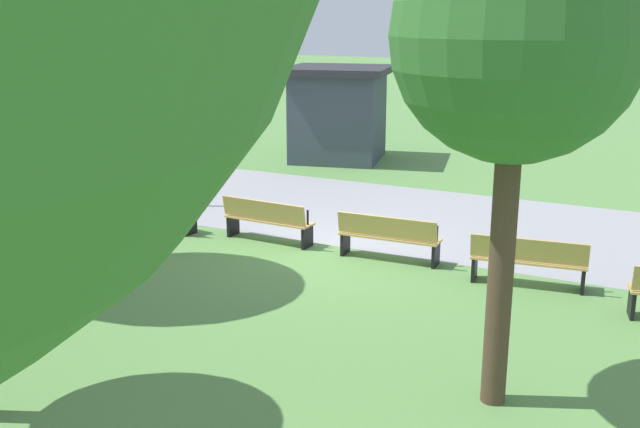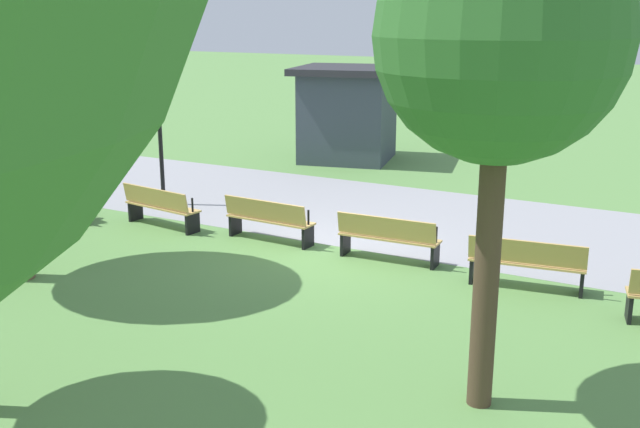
% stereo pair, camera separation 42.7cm
% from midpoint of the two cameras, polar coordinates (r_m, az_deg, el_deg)
% --- Properties ---
extents(ground_plane, '(120.00, 120.00, 0.00)m').
position_cam_midpoint_polar(ground_plane, '(14.58, -0.26, -2.74)').
color(ground_plane, '#5B8C47').
extents(path_paving, '(27.57, 5.49, 0.01)m').
position_cam_midpoint_polar(path_paving, '(17.21, 4.31, 0.03)').
color(path_paving, '#939399').
rests_on(path_paving, ground).
extents(bench_0, '(1.95, 0.87, 0.89)m').
position_cam_midpoint_polar(bench_0, '(17.69, -20.43, 1.11)').
color(bench_0, tan).
rests_on(bench_0, ground).
extents(bench_1, '(1.94, 0.71, 0.89)m').
position_cam_midpoint_polar(bench_1, '(16.27, -13.09, 0.51)').
color(bench_1, tan).
rests_on(bench_1, ground).
extents(bench_2, '(1.91, 0.55, 0.89)m').
position_cam_midpoint_polar(bench_2, '(14.97, -4.87, -0.41)').
color(bench_2, tan).
rests_on(bench_2, ground).
extents(bench_3, '(1.91, 0.55, 0.89)m').
position_cam_midpoint_polar(bench_3, '(13.83, 4.36, -1.71)').
color(bench_3, tan).
rests_on(bench_3, ground).
extents(bench_4, '(1.94, 0.71, 0.89)m').
position_cam_midpoint_polar(bench_4, '(12.91, 14.67, -3.41)').
color(bench_4, tan).
rests_on(bench_4, ground).
extents(person_seated, '(0.41, 0.57, 1.20)m').
position_cam_midpoint_polar(person_seated, '(17.56, -19.74, 1.61)').
color(person_seated, navy).
rests_on(person_seated, ground).
extents(tree_2, '(2.70, 2.70, 5.58)m').
position_cam_midpoint_polar(tree_2, '(8.24, 13.26, 12.82)').
color(tree_2, '#4C3828').
rests_on(tree_2, ground).
extents(lamp_post, '(0.32, 0.32, 3.67)m').
position_cam_midpoint_polar(lamp_post, '(17.92, -13.38, 8.67)').
color(lamp_post, black).
rests_on(lamp_post, ground).
extents(kiosk, '(3.71, 3.72, 2.87)m').
position_cam_midpoint_polar(kiosk, '(23.33, 0.88, 7.74)').
color(kiosk, '#38424C').
rests_on(kiosk, ground).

